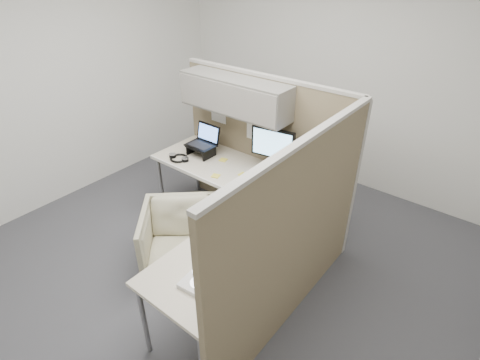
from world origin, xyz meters
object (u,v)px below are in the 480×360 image
Objects in this scene: office_chair at (181,236)px; monitor_left at (273,147)px; desk at (234,202)px; keyboard at (260,191)px.

monitor_left reaches higher than office_chair.
monitor_left is at bearing 28.39° from office_chair.
monitor_left is at bearing 89.97° from desk.
office_chair is at bearing -131.90° from keyboard.
keyboard is at bearing 60.08° from desk.
desk is at bearing 5.15° from office_chair.
office_chair is (-0.34, -0.37, -0.34)m from desk.
keyboard is (0.47, 0.60, 0.39)m from office_chair.
monitor_left is at bearing 106.00° from keyboard.
desk reaches higher than office_chair.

